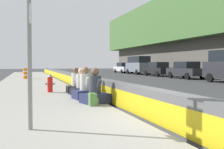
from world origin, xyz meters
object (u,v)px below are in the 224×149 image
at_px(seated_person_middle, 85,89).
at_px(seated_person_far, 76,85).
at_px(construction_barrel, 26,73).
at_px(parked_car_farther, 124,68).
at_px(parked_car_fourth, 186,70).
at_px(seated_person_foreground, 95,92).
at_px(fire_hydrant, 50,83).
at_px(parked_car_far, 138,65).
at_px(parked_car_midline, 158,69).
at_px(route_sign_post, 29,25).
at_px(seated_person_rear, 81,87).
at_px(backpack, 93,99).

height_order(seated_person_middle, seated_person_far, seated_person_middle).
xyz_separation_m(construction_barrel, parked_car_farther, (15.25, -15.22, 0.24)).
bearing_deg(parked_car_fourth, construction_barrel, 81.02).
bearing_deg(seated_person_far, seated_person_foreground, -179.48).
xyz_separation_m(seated_person_middle, seated_person_far, (2.20, -0.04, -0.02)).
height_order(fire_hydrant, parked_car_far, parked_car_far).
bearing_deg(parked_car_midline, parked_car_far, -1.62).
distance_m(route_sign_post, parked_car_farther, 37.88).
xyz_separation_m(seated_person_middle, seated_person_rear, (1.21, -0.08, -0.02)).
height_order(parked_car_fourth, parked_car_midline, same).
bearing_deg(seated_person_foreground, seated_person_far, 0.52).
relative_size(fire_hydrant, seated_person_far, 0.75).
bearing_deg(parked_car_far, seated_person_far, 149.69).
bearing_deg(fire_hydrant, seated_person_rear, -142.98).
bearing_deg(fire_hydrant, seated_person_foreground, -163.74).
xyz_separation_m(seated_person_far, parked_car_fourth, (10.55, -13.05, 0.36)).
bearing_deg(seated_person_far, parked_car_midline, -38.54).
xyz_separation_m(fire_hydrant, parked_car_far, (21.94, -14.27, 0.77)).
height_order(route_sign_post, seated_person_foreground, route_sign_post).
relative_size(route_sign_post, seated_person_foreground, 3.01).
bearing_deg(parked_car_farther, parked_car_fourth, -179.95).
distance_m(seated_person_foreground, parked_car_farther, 34.19).
distance_m(backpack, parked_car_midline, 24.11).
xyz_separation_m(seated_person_far, parked_car_midline, (16.28, -12.97, 0.36)).
bearing_deg(seated_person_middle, parked_car_far, -28.11).
xyz_separation_m(seated_person_rear, seated_person_far, (0.99, 0.04, 0.01)).
xyz_separation_m(parked_car_fourth, parked_car_midline, (5.73, 0.08, 0.00)).
distance_m(parked_car_midline, parked_car_far, 6.23).
bearing_deg(seated_person_rear, parked_car_fourth, -48.42).
height_order(backpack, parked_car_midline, parked_car_midline).
distance_m(seated_person_far, parked_car_fourth, 16.79).
height_order(parked_car_fourth, parked_car_far, parked_car_far).
xyz_separation_m(fire_hydrant, parked_car_farther, (27.66, -14.16, 0.27)).
relative_size(route_sign_post, seated_person_far, 3.09).
height_order(seated_person_foreground, seated_person_rear, seated_person_foreground).
xyz_separation_m(seated_person_rear, construction_barrel, (13.95, 2.23, 0.12)).
xyz_separation_m(route_sign_post, parked_car_far, (28.97, -15.25, -0.88)).
relative_size(route_sign_post, parked_car_farther, 0.79).
bearing_deg(parked_car_far, backpack, 153.24).
bearing_deg(seated_person_foreground, parked_car_midline, -33.31).
relative_size(seated_person_rear, construction_barrel, 1.20).
bearing_deg(seated_person_middle, parked_car_farther, -23.27).
distance_m(fire_hydrant, seated_person_far, 1.25).
bearing_deg(backpack, parked_car_fourth, -42.42).
height_order(parked_car_midline, parked_car_far, parked_car_far).
bearing_deg(seated_person_far, parked_car_fourth, -51.05).
height_order(seated_person_far, parked_car_far, parked_car_far).
bearing_deg(parked_car_midline, parked_car_farther, -0.33).
bearing_deg(seated_person_middle, parked_car_midline, -35.14).
xyz_separation_m(backpack, parked_car_farther, (32.13, -13.21, 0.53)).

